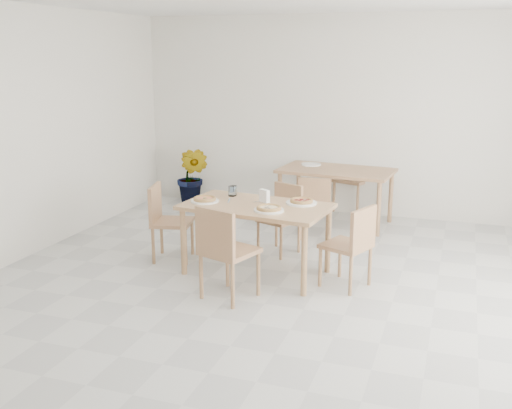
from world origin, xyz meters
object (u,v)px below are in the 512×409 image
(tumbler_a, at_px, (232,191))
(potted_plant, at_px, (193,177))
(chair_north, at_px, (283,213))
(pizza_mushroom, at_px, (269,208))
(chair_south, at_px, (224,247))
(main_table, at_px, (256,212))
(second_table, at_px, (336,175))
(plate_pepperoni, at_px, (301,203))
(chair_east, at_px, (353,241))
(plate_mushroom, at_px, (269,210))
(pizza_margherita, at_px, (205,199))
(pizza_pepperoni, at_px, (301,201))
(tumbler_b, at_px, (233,190))
(plate_empty, at_px, (311,164))
(chair_back_s, at_px, (315,203))
(plate_margherita, at_px, (205,201))
(chair_back_n, at_px, (356,174))
(chair_west, at_px, (165,217))
(napkin_holder, at_px, (264,197))

(tumbler_a, distance_m, potted_plant, 2.63)
(chair_north, height_order, pizza_mushroom, pizza_mushroom)
(tumbler_a, bearing_deg, chair_south, -72.81)
(main_table, xyz_separation_m, second_table, (0.39, 2.16, 0.00))
(chair_south, xyz_separation_m, pizza_mushroom, (0.25, 0.57, 0.25))
(plate_pepperoni, relative_size, pizza_mushroom, 1.11)
(main_table, xyz_separation_m, chair_south, (-0.05, -0.77, -0.14))
(chair_east, distance_m, potted_plant, 3.82)
(plate_mushroom, bearing_deg, pizza_margherita, 169.82)
(pizza_pepperoni, bearing_deg, potted_plant, 135.93)
(tumbler_b, bearing_deg, plate_mushroom, -41.58)
(plate_empty, height_order, potted_plant, potted_plant)
(plate_mushroom, distance_m, chair_back_s, 1.59)
(plate_mushroom, relative_size, tumbler_b, 2.85)
(pizza_pepperoni, xyz_separation_m, potted_plant, (-2.29, 2.22, -0.34))
(plate_margherita, height_order, pizza_pepperoni, pizza_pepperoni)
(pizza_pepperoni, height_order, chair_back_s, same)
(pizza_margherita, height_order, potted_plant, potted_plant)
(chair_east, bearing_deg, plate_mushroom, -60.01)
(second_table, bearing_deg, chair_back_n, 86.03)
(plate_mushroom, height_order, chair_back_s, chair_back_s)
(plate_margherita, xyz_separation_m, chair_back_n, (1.08, 3.02, -0.23))
(main_table, height_order, second_table, same)
(chair_north, height_order, second_table, chair_north)
(main_table, height_order, pizza_pepperoni, pizza_pepperoni)
(main_table, bearing_deg, pizza_margherita, -167.93)
(main_table, bearing_deg, chair_east, 2.03)
(plate_empty, bearing_deg, potted_plant, 177.83)
(chair_west, xyz_separation_m, second_table, (1.50, 2.07, 0.17))
(chair_back_s, bearing_deg, tumbler_a, 51.57)
(chair_east, distance_m, tumbler_b, 1.50)
(second_table, bearing_deg, chair_west, -120.56)
(chair_west, height_order, pizza_mushroom, chair_west)
(chair_south, relative_size, plate_empty, 3.36)
(chair_south, bearing_deg, pizza_mushroom, -95.60)
(chair_south, relative_size, tumbler_b, 8.64)
(second_table, xyz_separation_m, plate_empty, (-0.40, 0.18, 0.09))
(pizza_margherita, bearing_deg, potted_plant, 117.86)
(tumbler_b, xyz_separation_m, chair_back_s, (0.68, 1.05, -0.34))
(plate_margherita, xyz_separation_m, potted_plant, (-1.31, 2.47, -0.31))
(plate_pepperoni, xyz_separation_m, chair_back_n, (0.09, 2.77, -0.23))
(tumbler_a, height_order, chair_back_n, chair_back_n)
(chair_back_s, height_order, plate_empty, chair_back_s)
(plate_margherita, height_order, pizza_margherita, pizza_margherita)
(tumbler_a, bearing_deg, napkin_holder, -22.58)
(main_table, height_order, plate_pepperoni, plate_pepperoni)
(chair_east, distance_m, pizza_mushroom, 0.89)
(main_table, relative_size, chair_south, 1.72)
(plate_margherita, bearing_deg, chair_south, -54.77)
(second_table, relative_size, plate_empty, 5.75)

